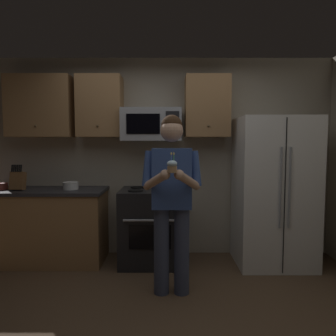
{
  "coord_description": "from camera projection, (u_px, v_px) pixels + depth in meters",
  "views": [
    {
      "loc": [
        0.06,
        -2.47,
        1.48
      ],
      "look_at": [
        0.05,
        0.54,
        1.25
      ],
      "focal_mm": 33.5,
      "sensor_mm": 36.0,
      "label": 1
    }
  ],
  "objects": [
    {
      "name": "bowl_large_white",
      "position": [
        72.0,
        185.0,
        3.89
      ],
      "size": [
        0.2,
        0.2,
        0.09
      ],
      "color": "white",
      "rests_on": "counter_left"
    },
    {
      "name": "microwave",
      "position": [
        153.0,
        125.0,
        3.92
      ],
      "size": [
        0.74,
        0.41,
        0.4
      ],
      "color": "#9EA0A5"
    },
    {
      "name": "bowl_small_colored",
      "position": [
        2.0,
        186.0,
        3.89
      ],
      "size": [
        0.17,
        0.17,
        0.08
      ],
      "color": "#B24C3F",
      "rests_on": "counter_left"
    },
    {
      "name": "refrigerator",
      "position": [
        275.0,
        192.0,
        3.82
      ],
      "size": [
        0.9,
        0.75,
        1.8
      ],
      "color": "white",
      "rests_on": "ground"
    },
    {
      "name": "cabinet_row_upper",
      "position": [
        107.0,
        107.0,
        3.96
      ],
      "size": [
        2.78,
        0.36,
        0.76
      ],
      "color": "#9E7247"
    },
    {
      "name": "counter_left",
      "position": [
        49.0,
        225.0,
        3.93
      ],
      "size": [
        1.44,
        0.66,
        0.92
      ],
      "color": "#9E7247",
      "rests_on": "ground"
    },
    {
      "name": "person",
      "position": [
        173.0,
        194.0,
        3.03
      ],
      "size": [
        0.6,
        0.48,
        1.76
      ],
      "color": "#383F59",
      "rests_on": "ground"
    },
    {
      "name": "oven_range",
      "position": [
        153.0,
        226.0,
        3.9
      ],
      "size": [
        0.76,
        0.7,
        0.93
      ],
      "color": "black",
      "rests_on": "ground"
    },
    {
      "name": "knife_block",
      "position": [
        19.0,
        180.0,
        3.83
      ],
      "size": [
        0.16,
        0.15,
        0.32
      ],
      "color": "brown",
      "rests_on": "counter_left"
    },
    {
      "name": "ground_plane",
      "position": [
        162.0,
        324.0,
        2.58
      ],
      "size": [
        6.0,
        6.0,
        0.0
      ],
      "primitive_type": "plane",
      "color": "brown"
    },
    {
      "name": "wall_back",
      "position": [
        165.0,
        157.0,
        4.22
      ],
      "size": [
        4.4,
        0.1,
        2.6
      ],
      "primitive_type": "cube",
      "color": "#B7AD99",
      "rests_on": "ground"
    },
    {
      "name": "cupcake",
      "position": [
        173.0,
        166.0,
        2.68
      ],
      "size": [
        0.09,
        0.09,
        0.17
      ],
      "color": "#A87F56"
    }
  ]
}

